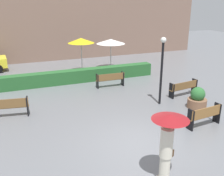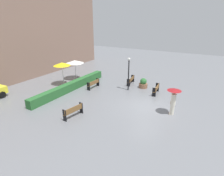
% 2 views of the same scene
% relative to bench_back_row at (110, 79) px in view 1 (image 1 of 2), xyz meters
% --- Properties ---
extents(ground_plane, '(60.00, 60.00, 0.00)m').
position_rel_bench_back_row_xyz_m(ground_plane, '(-1.45, -6.64, -0.53)').
color(ground_plane, slate).
extents(bench_back_row, '(1.83, 0.43, 0.89)m').
position_rel_bench_back_row_xyz_m(bench_back_row, '(0.00, 0.00, 0.00)').
color(bench_back_row, brown).
rests_on(bench_back_row, ground).
extents(bench_far_left, '(1.78, 0.63, 0.92)m').
position_rel_bench_back_row_xyz_m(bench_far_left, '(-5.99, -2.36, 0.02)').
color(bench_far_left, brown).
rests_on(bench_far_left, ground).
extents(bench_near_right, '(1.70, 0.50, 0.92)m').
position_rel_bench_back_row_xyz_m(bench_near_right, '(1.84, -6.50, 0.01)').
color(bench_near_right, olive).
rests_on(bench_near_right, ground).
extents(bench_far_right, '(1.90, 0.62, 0.85)m').
position_rel_bench_back_row_xyz_m(bench_far_right, '(3.33, -3.02, -0.03)').
color(bench_far_right, brown).
rests_on(bench_far_right, ground).
extents(pedestrian_with_umbrella, '(1.09, 1.09, 2.18)m').
position_rel_bench_back_row_xyz_m(pedestrian_with_umbrella, '(-1.69, -8.89, 0.94)').
color(pedestrian_with_umbrella, silver).
rests_on(pedestrian_with_umbrella, ground).
extents(planter_pot, '(0.96, 0.96, 1.10)m').
position_rel_bench_back_row_xyz_m(planter_pot, '(2.90, -4.71, -0.06)').
color(planter_pot, brown).
rests_on(planter_pot, ground).
extents(lamp_post, '(0.28, 0.28, 3.51)m').
position_rel_bench_back_row_xyz_m(lamp_post, '(1.41, -3.55, 1.65)').
color(lamp_post, black).
rests_on(lamp_post, ground).
extents(patio_umbrella_yellow, '(1.90, 1.90, 2.63)m').
position_rel_bench_back_row_xyz_m(patio_umbrella_yellow, '(-0.82, 3.69, 1.92)').
color(patio_umbrella_yellow, silver).
rests_on(patio_umbrella_yellow, ground).
extents(patio_umbrella_white, '(2.19, 2.19, 2.42)m').
position_rel_bench_back_row_xyz_m(patio_umbrella_white, '(1.55, 3.86, 1.71)').
color(patio_umbrella_white, silver).
rests_on(patio_umbrella_white, ground).
extents(hedge_strip, '(10.72, 0.70, 0.85)m').
position_rel_bench_back_row_xyz_m(hedge_strip, '(-1.64, 1.76, -0.11)').
color(hedge_strip, '#28602D').
rests_on(hedge_strip, ground).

